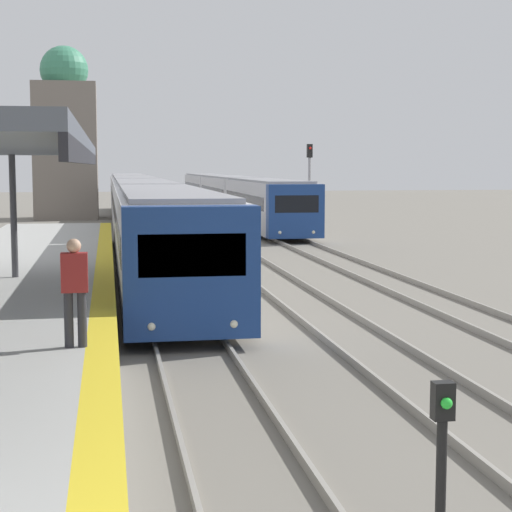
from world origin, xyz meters
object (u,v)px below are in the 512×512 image
(train_far, at_px, (230,194))
(signal_post_near, at_px, (442,447))
(person_on_platform, at_px, (75,286))
(train_near, at_px, (139,204))
(signal_mast_far, at_px, (309,178))

(train_far, relative_size, signal_post_near, 26.22)
(person_on_platform, relative_size, train_near, 0.03)
(person_on_platform, bearing_deg, signal_post_near, -58.26)
(train_near, bearing_deg, person_on_platform, -93.73)
(train_far, bearing_deg, signal_post_near, -96.00)
(train_far, xyz_separation_m, signal_post_near, (-5.59, -53.18, -0.59))
(person_on_platform, height_order, train_far, train_far)
(person_on_platform, distance_m, train_near, 32.39)
(person_on_platform, relative_size, signal_post_near, 1.00)
(signal_post_near, bearing_deg, signal_mast_far, 78.54)
(train_far, bearing_deg, signal_mast_far, -83.97)
(signal_mast_far, bearing_deg, person_on_platform, -109.66)
(train_far, distance_m, signal_post_near, 53.47)
(person_on_platform, relative_size, train_far, 0.04)
(person_on_platform, xyz_separation_m, train_near, (2.11, 32.32, -0.18))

